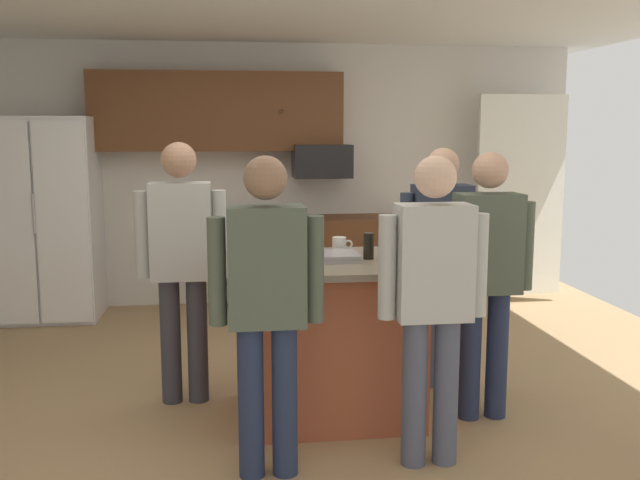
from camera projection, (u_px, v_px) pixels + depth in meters
The scene contains 19 objects.
floor at pixel (281, 401), 4.64m from camera, with size 7.04×7.04×0.00m, color tan.
back_wall at pixel (259, 175), 7.18m from camera, with size 6.40×0.10×2.60m, color silver.
french_door_window_panel at pixel (520, 195), 7.15m from camera, with size 0.90×0.06×2.00m, color white.
cabinet_run_upper at pixel (218, 112), 6.84m from camera, with size 2.40×0.38×0.75m.
cabinet_run_lower at pixel (322, 262), 7.07m from camera, with size 1.80×0.63×0.90m.
refrigerator at pixel (45, 219), 6.57m from camera, with size 0.94×0.76×1.87m.
microwave_over_range at pixel (322, 161), 6.94m from camera, with size 0.56×0.40×0.32m, color black.
kitchen_island at pixel (326, 337), 4.35m from camera, with size 1.23×0.93×0.97m.
person_guest_by_door at pixel (182, 255), 4.49m from camera, with size 0.57×0.22×1.68m.
person_guest_right at pixel (487, 268), 4.24m from camera, with size 0.57×0.22×1.62m.
person_guest_left at pixel (267, 297), 3.50m from camera, with size 0.57×0.22×1.63m.
person_host_foreground at pixel (433, 291), 3.63m from camera, with size 0.57×0.22×1.62m.
person_elder_center at pixel (441, 252), 4.79m from camera, with size 0.57×0.22×1.63m.
glass_stout_tall at pixel (400, 253), 4.05m from camera, with size 0.07×0.07×0.16m.
glass_short_whisky at pixel (267, 245), 4.44m from camera, with size 0.06×0.06×0.12m.
tumbler_amber at pixel (386, 252), 4.19m from camera, with size 0.07×0.07×0.13m.
mug_blue_stoneware at pixel (340, 245), 4.50m from camera, with size 0.13×0.09×0.10m.
glass_pilsner at pixel (369, 246), 4.30m from camera, with size 0.06×0.06×0.16m.
serving_tray at pixel (321, 257), 4.28m from camera, with size 0.44×0.30×0.04m.
Camera 1 is at (-0.32, -4.42, 1.74)m, focal length 39.93 mm.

